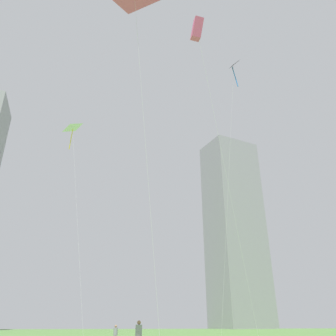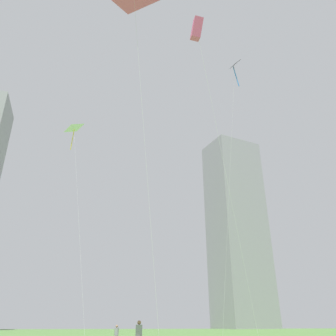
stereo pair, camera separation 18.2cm
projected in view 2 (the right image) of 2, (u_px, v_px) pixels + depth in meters
name	position (u px, v px, depth m)	size (l,w,h in m)	color
person_standing_1	(116.00, 334.00, 28.45)	(0.35, 0.35, 1.59)	tan
person_standing_2	(139.00, 334.00, 21.15)	(0.41, 0.41, 1.86)	#2D2D33
kite_flying_0	(74.00, 130.00, 51.47)	(6.05, 8.18, 29.38)	silver
kite_flying_1	(197.00, 29.00, 25.96)	(3.97, 2.46, 23.17)	silver
kite_flying_2	(235.00, 66.00, 46.77)	(4.94, 2.34, 35.32)	silver
distant_highrise_0	(237.00, 228.00, 156.56)	(22.86, 17.88, 84.48)	#939399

